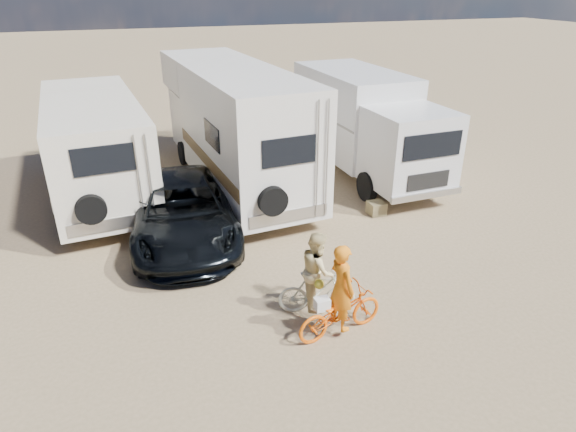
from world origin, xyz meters
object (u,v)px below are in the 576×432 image
object	(u,v)px
bike_woman	(317,292)
box_truck	(367,126)
bike_man	(340,312)
bike_parked	(387,183)
cooler	(218,228)
dark_suv	(183,210)
rv_main	(233,128)
rider_woman	(317,277)
rv_left	(97,151)
rider_man	(341,295)
crate	(376,208)

from	to	relation	value
bike_woman	box_truck	bearing A→B (deg)	-17.80
bike_woman	bike_man	bearing A→B (deg)	-152.46
bike_parked	cooler	size ratio (longest dim) A/B	2.65
dark_suv	bike_woman	distance (m)	4.85
rv_main	rider_woman	distance (m)	7.76
rv_left	bike_parked	bearing A→B (deg)	-22.37
bike_woman	rider_man	world-z (taller)	rider_man
bike_woman	rider_woman	bearing A→B (deg)	0.00
rv_main	bike_woman	world-z (taller)	rv_main
bike_man	rider_man	xyz separation A→B (m)	(-0.00, 0.00, 0.42)
bike_man	cooler	size ratio (longest dim) A/B	3.14
rider_man	cooler	world-z (taller)	rider_man
rv_left	bike_woman	xyz separation A→B (m)	(4.22, -7.96, -1.10)
box_truck	crate	xyz separation A→B (m)	(-1.27, -3.32, -1.56)
rv_main	rv_left	xyz separation A→B (m)	(-4.33, 0.28, -0.39)
rider_man	crate	bearing A→B (deg)	-45.01
rv_main	crate	distance (m)	5.40
rv_left	rider_man	size ratio (longest dim) A/B	4.12
bike_woman	dark_suv	bearing A→B (deg)	41.92
rv_main	rv_left	distance (m)	4.35
rv_main	dark_suv	distance (m)	4.18
bike_woman	cooler	world-z (taller)	bike_woman
rv_main	box_truck	xyz separation A→B (m)	(4.71, -0.44, -0.23)
rv_main	rv_left	bearing A→B (deg)	171.71
rv_left	rider_woman	xyz separation A→B (m)	(4.22, -7.96, -0.73)
rider_woman	cooler	xyz separation A→B (m)	(-1.26, 4.11, -0.62)
rider_woman	bike_parked	xyz separation A→B (m)	(4.58, 5.13, -0.44)
rider_man	cooler	distance (m)	5.17
rv_left	bike_woman	world-z (taller)	rv_left
rv_main	bike_parked	distance (m)	5.38
bike_woman	bike_parked	xyz separation A→B (m)	(4.58, 5.13, -0.07)
rv_left	box_truck	size ratio (longest dim) A/B	1.00
rider_man	cooler	bearing A→B (deg)	6.75
bike_woman	crate	world-z (taller)	bike_woman
rv_left	cooler	size ratio (longest dim) A/B	12.53
rv_main	rider_woman	bearing A→B (deg)	-95.38
rider_woman	box_truck	bearing A→B (deg)	-17.80
cooler	bike_parked	bearing A→B (deg)	12.07
rider_woman	bike_parked	distance (m)	6.90
rv_main	crate	xyz separation A→B (m)	(3.43, -3.76, -1.79)
box_truck	bike_parked	xyz separation A→B (m)	(-0.23, -2.10, -1.33)
rv_main	crate	world-z (taller)	rv_main
box_truck	bike_woman	size ratio (longest dim) A/B	4.62
rv_main	bike_parked	xyz separation A→B (m)	(4.48, -2.54, -1.56)
bike_parked	dark_suv	bearing A→B (deg)	132.46
dark_suv	bike_man	world-z (taller)	dark_suv
rv_left	rider_man	xyz separation A→B (m)	(4.39, -8.77, -0.67)
rider_man	cooler	xyz separation A→B (m)	(-1.43, 4.92, -0.67)
box_truck	rider_man	xyz separation A→B (m)	(-4.65, -8.05, -0.83)
rv_left	cooler	world-z (taller)	rv_left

